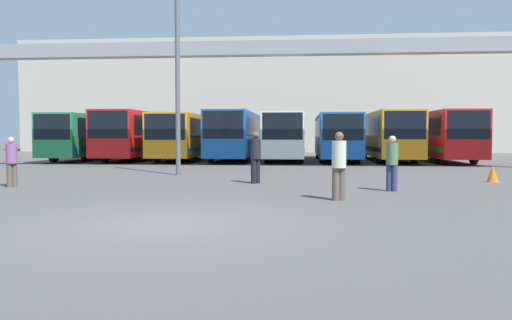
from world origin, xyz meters
The scene contains 17 objects.
ground_plane centered at (0.00, 0.00, 0.00)m, with size 200.00×200.00×0.00m, color #514F4C.
building_backdrop centered at (0.00, 45.35, 5.65)m, with size 51.90×12.00×11.30m.
overhead_gantry centered at (0.00, 15.75, 5.46)m, with size 32.89×0.80×6.40m.
bus_slot_0 centered at (-11.74, 23.57, 1.75)m, with size 2.45×10.25×3.03m.
bus_slot_1 centered at (-8.39, 23.88, 1.85)m, with size 2.62×10.89×3.21m.
bus_slot_2 centered at (-5.03, 23.73, 1.75)m, with size 2.61×10.58×3.02m.
bus_slot_3 centered at (-1.68, 24.18, 1.83)m, with size 2.57×11.48×3.18m.
bus_slot_4 centered at (1.68, 23.92, 1.77)m, with size 2.50×10.97×3.06m.
bus_slot_5 centered at (5.03, 23.86, 1.72)m, with size 2.47×10.84×2.98m.
bus_slot_6 centered at (8.39, 24.11, 1.81)m, with size 2.49×11.35×3.13m.
bus_slot_7 centered at (11.74, 23.68, 1.81)m, with size 2.51×10.48×3.14m.
pedestrian_mid_right centered at (5.46, 6.06, 0.90)m, with size 0.35×0.35×1.70m.
pedestrian_near_right centered at (-6.83, 6.22, 0.88)m, with size 0.34×0.34×1.65m.
pedestrian_near_left centered at (1.09, 8.15, 0.97)m, with size 0.38×0.38×1.83m.
pedestrian_near_center centered at (3.68, 3.78, 0.96)m, with size 0.38×0.38×1.81m.
traffic_cone centered at (9.68, 9.39, 0.30)m, with size 0.41×0.41×0.61m.
lamp_post centered at (-2.54, 11.54, 4.54)m, with size 0.36×0.36×8.36m.
Camera 1 is at (2.66, -9.43, 1.74)m, focal length 35.00 mm.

